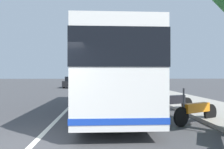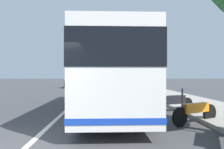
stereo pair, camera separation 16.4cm
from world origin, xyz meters
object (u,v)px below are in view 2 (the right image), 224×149
object	(u,v)px
car_oncoming	(105,82)
utility_pole	(148,60)
coach_bus	(110,72)
car_behind_bus	(104,80)
car_side_street	(75,82)
car_ahead_same_lane	(90,79)
motorcycle_mid_row	(195,111)
motorcycle_by_tree	(174,101)

from	to	relation	value
car_oncoming	utility_pole	distance (m)	8.48
utility_pole	coach_bus	bearing A→B (deg)	161.83
car_behind_bus	utility_pole	distance (m)	22.85
car_behind_bus	car_side_street	world-z (taller)	car_side_street
car_oncoming	car_ahead_same_lane	world-z (taller)	car_ahead_same_lane
car_side_street	car_ahead_same_lane	xyz separation A→B (m)	(28.31, -0.30, -0.02)
car_behind_bus	utility_pole	bearing A→B (deg)	-164.44
motorcycle_mid_row	motorcycle_by_tree	size ratio (longest dim) A/B	0.95
car_oncoming	coach_bus	bearing A→B (deg)	-179.63
coach_bus	car_side_street	size ratio (longest dim) A/B	2.17
car_oncoming	car_ahead_same_lane	size ratio (longest dim) A/B	0.94
coach_bus	utility_pole	distance (m)	15.49
coach_bus	motorcycle_mid_row	world-z (taller)	coach_bus
car_oncoming	car_side_street	world-z (taller)	car_side_street
car_ahead_same_lane	car_behind_bus	bearing A→B (deg)	15.55
motorcycle_mid_row	utility_pole	size ratio (longest dim) A/B	0.29
car_ahead_same_lane	car_oncoming	bearing A→B (deg)	5.74
motorcycle_by_tree	car_ahead_same_lane	world-z (taller)	car_ahead_same_lane
coach_bus	utility_pole	bearing A→B (deg)	-18.39
car_behind_bus	utility_pole	size ratio (longest dim) A/B	0.61
motorcycle_mid_row	car_ahead_same_lane	xyz separation A→B (m)	(51.76, 7.04, 0.24)
car_side_street	coach_bus	bearing A→B (deg)	15.42
motorcycle_mid_row	motorcycle_by_tree	bearing A→B (deg)	-120.03
motorcycle_mid_row	car_behind_bus	size ratio (longest dim) A/B	0.47
motorcycle_mid_row	car_side_street	distance (m)	24.57
motorcycle_by_tree	car_oncoming	xyz separation A→B (m)	(21.11, 3.08, 0.23)
car_oncoming	motorcycle_mid_row	bearing A→B (deg)	-172.66
car_side_street	utility_pole	bearing A→B (deg)	59.94
coach_bus	motorcycle_by_tree	size ratio (longest dim) A/B	4.82
motorcycle_by_tree	car_oncoming	world-z (taller)	car_oncoming
car_behind_bus	car_side_street	size ratio (longest dim) A/B	0.91
car_oncoming	car_side_street	bearing A→B (deg)	94.00
motorcycle_mid_row	car_ahead_same_lane	bearing A→B (deg)	-109.84
motorcycle_by_tree	car_side_street	distance (m)	22.11
car_ahead_same_lane	utility_pole	size ratio (longest dim) A/B	0.65
car_oncoming	utility_pole	size ratio (longest dim) A/B	0.61
motorcycle_mid_row	car_oncoming	xyz separation A→B (m)	(23.74, 2.97, 0.24)
motorcycle_mid_row	car_oncoming	distance (m)	23.92
motorcycle_mid_row	car_behind_bus	world-z (taller)	car_behind_bus
motorcycle_by_tree	utility_pole	world-z (taller)	utility_pole
car_behind_bus	motorcycle_mid_row	bearing A→B (deg)	-172.60
motorcycle_mid_row	car_oncoming	size ratio (longest dim) A/B	0.47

